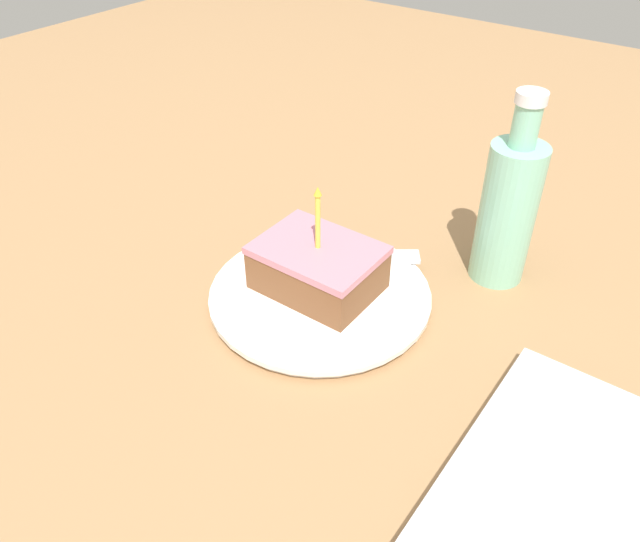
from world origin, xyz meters
TOP-DOWN VIEW (x-y plane):
  - ground_plane at (0.00, 0.00)m, footprint 2.40×2.40m
  - plate at (0.03, -0.01)m, footprint 0.25×0.25m
  - cake_slice at (0.03, -0.00)m, footprint 0.10×0.13m
  - fork at (0.10, -0.00)m, footprint 0.12×0.16m
  - bottle at (0.19, -0.15)m, footprint 0.06×0.06m
  - marble_board at (-0.09, -0.34)m, footprint 0.32×0.22m

SIDE VIEW (x-z plane):
  - ground_plane at x=0.00m, z-range -0.04..0.00m
  - plate at x=0.03m, z-range 0.00..0.02m
  - marble_board at x=-0.09m, z-range 0.00..0.02m
  - fork at x=0.10m, z-range 0.02..0.02m
  - cake_slice at x=0.03m, z-range -0.02..0.11m
  - bottle at x=0.19m, z-range -0.02..0.21m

